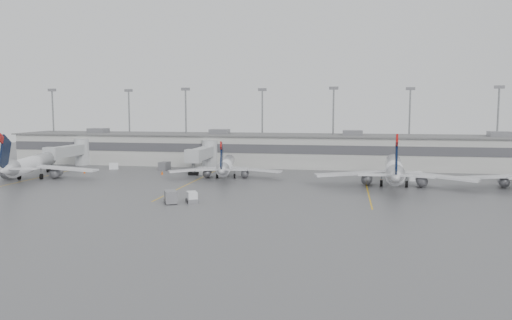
% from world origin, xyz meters
% --- Properties ---
extents(ground, '(260.00, 260.00, 0.00)m').
position_xyz_m(ground, '(0.00, 0.00, 0.00)').
color(ground, '#4F4F52').
rests_on(ground, ground).
extents(terminal, '(152.00, 17.00, 9.45)m').
position_xyz_m(terminal, '(-0.01, 57.98, 4.17)').
color(terminal, '#ABABA6').
rests_on(terminal, ground).
extents(light_masts, '(142.40, 8.00, 20.60)m').
position_xyz_m(light_masts, '(0.00, 63.75, 12.03)').
color(light_masts, gray).
rests_on(light_masts, ground).
extents(jet_bridge_left, '(4.00, 17.20, 7.00)m').
position_xyz_m(jet_bridge_left, '(-55.50, 45.72, 3.87)').
color(jet_bridge_left, '#ACAFB2').
rests_on(jet_bridge_left, ground).
extents(jet_bridge_right, '(4.00, 17.20, 7.00)m').
position_xyz_m(jet_bridge_right, '(-20.50, 45.72, 3.87)').
color(jet_bridge_right, '#ACAFB2').
rests_on(jet_bridge_right, ground).
extents(stand_markings, '(105.25, 40.00, 0.01)m').
position_xyz_m(stand_markings, '(-0.00, 24.00, 0.01)').
color(stand_markings, '#E2A60D').
rests_on(stand_markings, ground).
extents(jet_far_left, '(28.15, 32.01, 10.62)m').
position_xyz_m(jet_far_left, '(-52.72, 23.76, 3.30)').
color(jet_far_left, silver).
rests_on(jet_far_left, ground).
extents(jet_mid_left, '(24.04, 27.16, 8.84)m').
position_xyz_m(jet_mid_left, '(-12.14, 32.86, 2.75)').
color(jet_mid_left, silver).
rests_on(jet_mid_left, ground).
extents(jet_mid_right, '(30.28, 34.04, 11.01)m').
position_xyz_m(jet_mid_right, '(22.69, 27.38, 3.42)').
color(jet_mid_right, silver).
rests_on(jet_mid_right, ground).
extents(baggage_tug, '(2.71, 3.19, 1.76)m').
position_xyz_m(baggage_tug, '(-10.84, 4.60, 0.69)').
color(baggage_tug, white).
rests_on(baggage_tug, ground).
extents(baggage_cart, '(3.02, 3.62, 2.02)m').
position_xyz_m(baggage_cart, '(-14.04, 3.40, 1.05)').
color(baggage_cart, slate).
rests_on(baggage_cart, ground).
extents(gse_uld_a, '(2.59, 2.22, 1.55)m').
position_xyz_m(gse_uld_a, '(-43.23, 42.95, 0.77)').
color(gse_uld_a, white).
rests_on(gse_uld_a, ground).
extents(gse_uld_b, '(2.61, 1.95, 1.69)m').
position_xyz_m(gse_uld_b, '(-19.31, 37.83, 0.84)').
color(gse_uld_b, white).
rests_on(gse_uld_b, ground).
extents(gse_uld_c, '(2.94, 2.18, 1.91)m').
position_xyz_m(gse_uld_c, '(27.67, 36.00, 0.95)').
color(gse_uld_c, white).
rests_on(gse_uld_c, ground).
extents(gse_loader, '(2.24, 3.34, 1.99)m').
position_xyz_m(gse_loader, '(-30.25, 43.65, 1.00)').
color(gse_loader, slate).
rests_on(gse_loader, ground).
extents(cone_a, '(0.50, 0.50, 0.80)m').
position_xyz_m(cone_a, '(-46.36, 34.45, 0.40)').
color(cone_a, '#F65705').
rests_on(cone_a, ground).
extents(cone_b, '(0.50, 0.50, 0.80)m').
position_xyz_m(cone_b, '(-27.84, 35.73, 0.40)').
color(cone_b, '#F65705').
rests_on(cone_b, ground).
extents(cone_c, '(0.45, 0.45, 0.72)m').
position_xyz_m(cone_c, '(20.94, 36.16, 0.36)').
color(cone_c, '#F65705').
rests_on(cone_c, ground).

